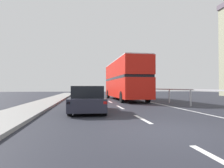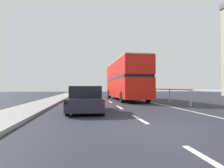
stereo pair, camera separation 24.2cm
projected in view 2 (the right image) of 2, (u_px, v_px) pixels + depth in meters
The scene contains 6 objects.
ground_plane at pixel (160, 133), 6.03m from camera, with size 73.11×120.00×0.10m, color #252730.
lane_paint_markings at pixel (147, 105), 14.64m from camera, with size 3.73×46.00×0.01m.
bridge_side_railing at pixel (179, 92), 15.62m from camera, with size 0.10×42.00×1.21m.
double_decker_bus_red at pixel (125, 79), 21.36m from camera, with size 2.83×11.18×4.13m.
hatchback_car_near at pixel (87, 100), 10.88m from camera, with size 2.02×4.52×1.40m.
sedan_car_ahead at pixel (90, 93), 25.62m from camera, with size 1.85×4.02×1.40m.
Camera 2 is at (-2.23, -5.82, 1.33)m, focal length 31.92 mm.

